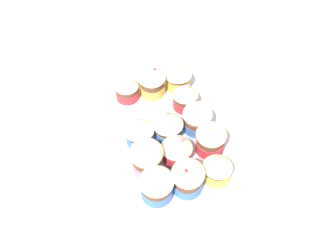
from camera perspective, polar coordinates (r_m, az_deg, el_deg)
ground_plane at (r=84.73cm, az=0.00°, el=-2.40°), size 180.00×180.00×3.00cm
baking_tray at (r=83.04cm, az=0.00°, el=-1.54°), size 38.49×25.17×1.20cm
cupcake_0 at (r=74.44cm, az=7.45°, el=-6.16°), size 5.86×5.86×6.60cm
cupcake_1 at (r=77.90cm, az=6.40°, el=-1.98°), size 6.26×6.26×7.06cm
cupcake_2 at (r=81.04cm, az=4.47°, el=1.11°), size 6.34×6.34×7.16cm
cupcake_3 at (r=85.23cm, az=2.63°, el=4.58°), size 5.69×5.69×7.23cm
cupcake_4 at (r=89.51cm, az=1.50°, el=7.70°), size 6.42×6.42×7.19cm
cupcake_5 at (r=72.29cm, az=2.80°, el=-7.71°), size 6.42×6.42×7.54cm
cupcake_6 at (r=76.00cm, az=1.41°, el=-3.21°), size 6.40×6.40×7.41cm
cupcake_7 at (r=79.46cm, az=-0.22°, el=0.24°), size 6.52×6.52×7.48cm
cupcake_8 at (r=88.26cm, az=-2.20°, el=6.66°), size 6.36×6.36×7.03cm
cupcake_9 at (r=71.75cm, az=-1.70°, el=-8.81°), size 6.60×6.60×6.81cm
cupcake_10 at (r=74.45cm, az=-3.19°, el=-4.72°), size 6.59×6.59×7.66cm
cupcake_11 at (r=78.61cm, az=-4.35°, el=-0.69°), size 6.33×6.33×7.24cm
cupcake_12 at (r=87.39cm, az=-6.22°, el=6.04°), size 5.46×5.46×7.61cm
napkin at (r=72.49cm, az=11.54°, el=-17.73°), size 14.55×14.76×0.60cm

